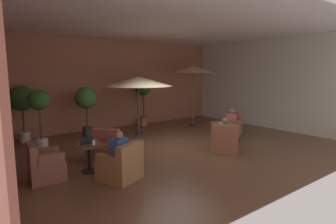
# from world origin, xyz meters

# --- Properties ---
(ground_plane) EXTENTS (10.43, 8.36, 0.02)m
(ground_plane) POSITION_xyz_m (0.00, 0.00, -0.01)
(ground_plane) COLOR brown
(wall_back_brick) EXTENTS (10.43, 0.08, 3.84)m
(wall_back_brick) POSITION_xyz_m (0.00, 4.14, 1.92)
(wall_back_brick) COLOR #A3654D
(wall_back_brick) RESTS_ON ground_plane
(wall_right_plain) EXTENTS (0.08, 8.36, 3.84)m
(wall_right_plain) POSITION_xyz_m (5.17, 0.00, 1.92)
(wall_right_plain) COLOR silver
(wall_right_plain) RESTS_ON ground_plane
(ceiling_slab) EXTENTS (10.43, 8.36, 0.06)m
(ceiling_slab) POSITION_xyz_m (0.00, 0.00, 3.87)
(ceiling_slab) COLOR silver
(ceiling_slab) RESTS_ON wall_back_brick
(cafe_table_front_left) EXTENTS (0.67, 0.67, 0.68)m
(cafe_table_front_left) POSITION_xyz_m (-3.15, -0.57, 0.50)
(cafe_table_front_left) COLOR black
(cafe_table_front_left) RESTS_ON ground_plane
(armchair_front_left_north) EXTENTS (0.76, 0.75, 0.88)m
(armchair_front_left_north) POSITION_xyz_m (-4.15, -0.52, 0.33)
(armchair_front_left_north) COLOR brown
(armchair_front_left_north) RESTS_ON ground_plane
(armchair_front_left_east) EXTENTS (1.04, 1.04, 0.88)m
(armchair_front_left_east) POSITION_xyz_m (-2.75, -1.50, 0.32)
(armchair_front_left_east) COLOR #90603C
(armchair_front_left_east) RESTS_ON ground_plane
(armchair_front_left_south) EXTENTS (1.06, 1.06, 0.81)m
(armchair_front_left_south) POSITION_xyz_m (-2.46, 0.16, 0.29)
(armchair_front_left_south) COLOR #915042
(armchair_front_left_south) RESTS_ON ground_plane
(cafe_table_front_right) EXTENTS (0.78, 0.78, 0.68)m
(cafe_table_front_right) POSITION_xyz_m (1.72, -0.59, 0.55)
(cafe_table_front_right) COLOR black
(cafe_table_front_right) RESTS_ON ground_plane
(armchair_front_right_north) EXTENTS (1.03, 1.00, 0.89)m
(armchair_front_right_north) POSITION_xyz_m (2.76, -0.04, 0.32)
(armchair_front_right_north) COLOR brown
(armchair_front_right_north) RESTS_ON ground_plane
(armchair_front_right_east) EXTENTS (1.06, 1.06, 0.87)m
(armchair_front_right_east) POSITION_xyz_m (0.85, -1.36, 0.32)
(armchair_front_right_east) COLOR brown
(armchair_front_right_east) RESTS_ON ground_plane
(patio_umbrella_tall_red) EXTENTS (2.64, 2.64, 2.28)m
(patio_umbrella_tall_red) POSITION_xyz_m (-0.11, 2.19, 2.08)
(patio_umbrella_tall_red) COLOR #2D2D2D
(patio_umbrella_tall_red) RESTS_ON ground_plane
(patio_umbrella_center_beige) EXTENTS (2.05, 2.05, 2.70)m
(patio_umbrella_center_beige) POSITION_xyz_m (2.77, 2.21, 2.53)
(patio_umbrella_center_beige) COLOR #2D2D2D
(patio_umbrella_center_beige) RESTS_ON ground_plane
(potted_tree_left_corner) EXTENTS (0.87, 0.87, 1.97)m
(potted_tree_left_corner) POSITION_xyz_m (-3.90, 3.64, 1.44)
(potted_tree_left_corner) COLOR silver
(potted_tree_left_corner) RESTS_ON ground_plane
(potted_tree_mid_left) EXTENTS (0.82, 0.82, 1.90)m
(potted_tree_mid_left) POSITION_xyz_m (-1.88, 2.97, 1.37)
(potted_tree_mid_left) COLOR #323436
(potted_tree_mid_left) RESTS_ON ground_plane
(potted_tree_mid_right) EXTENTS (0.67, 0.67, 1.90)m
(potted_tree_mid_right) POSITION_xyz_m (-3.60, 2.42, 1.36)
(potted_tree_mid_right) COLOR silver
(potted_tree_mid_right) RESTS_ON ground_plane
(potted_tree_right_corner) EXTENTS (0.70, 0.70, 2.09)m
(potted_tree_right_corner) POSITION_xyz_m (0.99, 3.63, 1.55)
(potted_tree_right_corner) COLOR #A86A45
(potted_tree_right_corner) RESTS_ON ground_plane
(patron_blue_shirt) EXTENTS (0.44, 0.37, 0.68)m
(patron_blue_shirt) POSITION_xyz_m (-2.77, -1.46, 0.74)
(patron_blue_shirt) COLOR #2D4FA8
(patron_blue_shirt) RESTS_ON ground_plane
(patron_by_window) EXTENTS (0.37, 0.43, 0.63)m
(patron_by_window) POSITION_xyz_m (2.71, -0.06, 0.70)
(patron_by_window) COLOR #BB5651
(patron_by_window) RESTS_ON ground_plane
(patron_with_friend) EXTENTS (0.41, 0.43, 0.62)m
(patron_with_friend) POSITION_xyz_m (0.88, -1.33, 0.68)
(patron_with_friend) COLOR #4D795D
(patron_with_friend) RESTS_ON ground_plane
(iced_drink_cup) EXTENTS (0.08, 0.08, 0.11)m
(iced_drink_cup) POSITION_xyz_m (-3.06, -0.67, 0.74)
(iced_drink_cup) COLOR white
(iced_drink_cup) RESTS_ON cafe_table_front_left
(open_laptop) EXTENTS (0.34, 0.28, 0.20)m
(open_laptop) POSITION_xyz_m (-3.20, -0.54, 0.73)
(open_laptop) COLOR #9EA0A5
(open_laptop) RESTS_ON cafe_table_front_left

